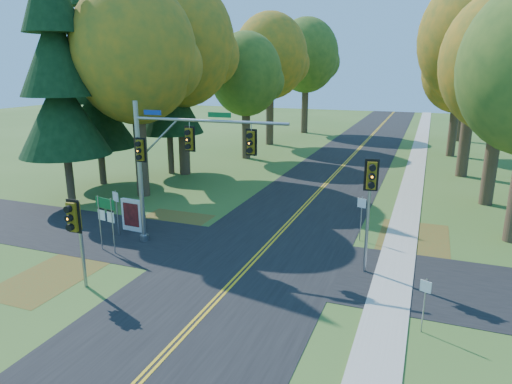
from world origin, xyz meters
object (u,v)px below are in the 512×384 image
(east_signal_pole, at_px, (370,188))
(info_kiosk, at_px, (132,215))
(traffic_mast, at_px, (173,156))
(route_sign_cluster, at_px, (106,213))

(east_signal_pole, height_order, info_kiosk, east_signal_pole)
(east_signal_pole, xyz_separation_m, info_kiosk, (-12.58, 0.92, -2.94))
(traffic_mast, relative_size, route_sign_cluster, 2.85)
(traffic_mast, height_order, east_signal_pole, traffic_mast)
(east_signal_pole, distance_m, route_sign_cluster, 12.28)
(route_sign_cluster, bearing_deg, info_kiosk, 113.61)
(traffic_mast, height_order, route_sign_cluster, traffic_mast)
(traffic_mast, relative_size, east_signal_pole, 1.55)
(route_sign_cluster, bearing_deg, traffic_mast, 45.42)
(traffic_mast, bearing_deg, east_signal_pole, -1.25)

